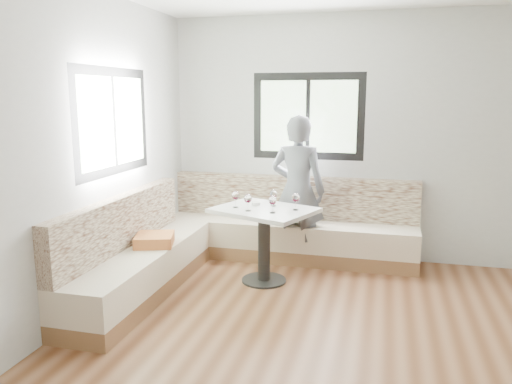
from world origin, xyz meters
TOP-DOWN VIEW (x-y plane):
  - room at (-0.08, 0.08)m, footprint 5.01×5.01m
  - banquette at (-1.59, 1.63)m, footprint 2.90×2.80m
  - table at (-1.17, 1.45)m, footprint 1.14×1.02m
  - person at (-0.94, 2.11)m, footprint 0.66×0.47m
  - olive_ramekin at (-1.28, 1.56)m, footprint 0.09×0.09m
  - wine_glass_a at (-1.45, 1.41)m, footprint 0.08×0.08m
  - wine_glass_b at (-1.29, 1.30)m, footprint 0.08×0.08m
  - wine_glass_c at (-1.04, 1.27)m, footprint 0.08×0.08m
  - wine_glass_d at (-1.10, 1.58)m, footprint 0.08×0.08m
  - wine_glass_e at (-0.85, 1.45)m, footprint 0.08×0.08m

SIDE VIEW (x-z plane):
  - banquette at x=-1.59m, z-range -0.14..0.81m
  - table at x=-1.17m, z-range 0.19..0.97m
  - olive_ramekin at x=-1.28m, z-range 0.77..0.81m
  - person at x=-0.94m, z-range 0.00..1.69m
  - wine_glass_a at x=-1.45m, z-range 0.81..0.98m
  - wine_glass_b at x=-1.29m, z-range 0.81..0.98m
  - wine_glass_c at x=-1.04m, z-range 0.81..0.98m
  - wine_glass_d at x=-1.10m, z-range 0.81..0.98m
  - wine_glass_e at x=-0.85m, z-range 0.81..0.98m
  - room at x=-0.08m, z-range 0.01..2.82m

